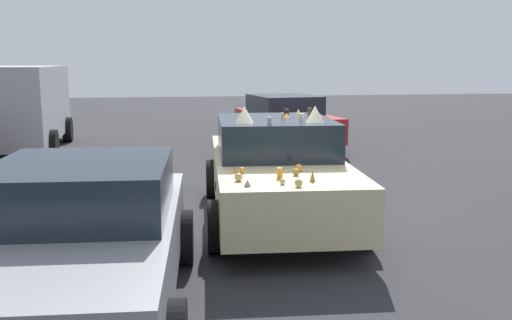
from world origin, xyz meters
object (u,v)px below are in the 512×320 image
at_px(parked_sedan_far_left, 285,120).
at_px(art_car_decorated, 276,169).
at_px(parked_van_behind_left, 19,104).
at_px(parked_sedan_near_left, 82,239).

bearing_deg(parked_sedan_far_left, art_car_decorated, -21.94).
xyz_separation_m(parked_van_behind_left, parked_sedan_near_left, (-10.28, -2.95, -0.53)).
xyz_separation_m(art_car_decorated, parked_van_behind_left, (7.43, 5.35, 0.49)).
bearing_deg(art_car_decorated, parked_sedan_far_left, 170.59).
height_order(parked_van_behind_left, parked_sedan_far_left, parked_van_behind_left).
xyz_separation_m(art_car_decorated, parked_sedan_far_left, (7.05, -1.68, -0.02)).
xyz_separation_m(parked_sedan_near_left, parked_sedan_far_left, (9.90, -4.07, 0.02)).
bearing_deg(art_car_decorated, parked_van_behind_left, -140.29).
xyz_separation_m(art_car_decorated, parked_sedan_near_left, (-2.85, 2.40, -0.04)).
height_order(parked_van_behind_left, parked_sedan_near_left, parked_van_behind_left).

